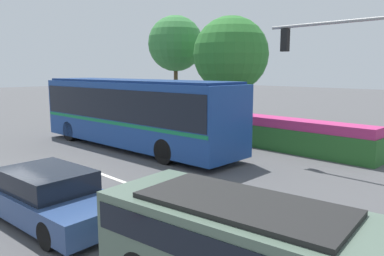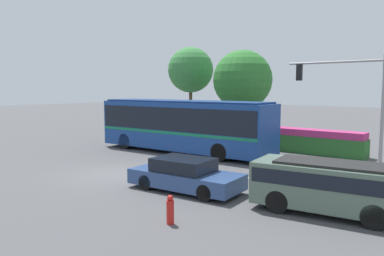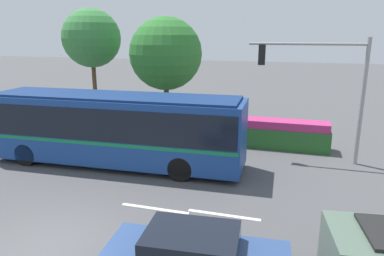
{
  "view_description": "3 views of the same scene",
  "coord_description": "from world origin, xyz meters",
  "px_view_note": "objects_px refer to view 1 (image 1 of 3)",
  "views": [
    {
      "loc": [
        12.89,
        -3.74,
        3.61
      ],
      "look_at": [
        3.0,
        6.01,
        1.45
      ],
      "focal_mm": 35.1,
      "sensor_mm": 36.0,
      "label": 1
    },
    {
      "loc": [
        13.46,
        -11.18,
        3.94
      ],
      "look_at": [
        1.45,
        3.87,
        1.9
      ],
      "focal_mm": 35.69,
      "sensor_mm": 36.0,
      "label": 2
    },
    {
      "loc": [
        6.35,
        -7.28,
        5.73
      ],
      "look_at": [
        2.45,
        5.84,
        2.11
      ],
      "focal_mm": 33.6,
      "sensor_mm": 36.0,
      "label": 3
    }
  ],
  "objects_px": {
    "suv_left_lane": "(241,243)",
    "sedan_foreground": "(49,196)",
    "traffic_light_pole": "(360,66)",
    "street_tree_left": "(176,44)",
    "street_tree_centre": "(231,54)",
    "city_bus": "(134,109)"
  },
  "relations": [
    {
      "from": "suv_left_lane",
      "to": "street_tree_left",
      "type": "height_order",
      "value": "street_tree_left"
    },
    {
      "from": "sedan_foreground",
      "to": "street_tree_left",
      "type": "distance_m",
      "value": 18.83
    },
    {
      "from": "traffic_light_pole",
      "to": "street_tree_centre",
      "type": "xyz_separation_m",
      "value": [
        -9.21,
        4.21,
        0.76
      ]
    },
    {
      "from": "suv_left_lane",
      "to": "street_tree_left",
      "type": "relative_size",
      "value": 0.66
    },
    {
      "from": "sedan_foreground",
      "to": "suv_left_lane",
      "type": "distance_m",
      "value": 5.31
    },
    {
      "from": "suv_left_lane",
      "to": "street_tree_centre",
      "type": "bearing_deg",
      "value": 122.52
    },
    {
      "from": "sedan_foreground",
      "to": "suv_left_lane",
      "type": "height_order",
      "value": "suv_left_lane"
    },
    {
      "from": "city_bus",
      "to": "street_tree_left",
      "type": "bearing_deg",
      "value": -56.12
    },
    {
      "from": "sedan_foreground",
      "to": "street_tree_centre",
      "type": "relative_size",
      "value": 0.67
    },
    {
      "from": "suv_left_lane",
      "to": "traffic_light_pole",
      "type": "distance_m",
      "value": 9.51
    },
    {
      "from": "traffic_light_pole",
      "to": "suv_left_lane",
      "type": "bearing_deg",
      "value": 102.02
    },
    {
      "from": "city_bus",
      "to": "street_tree_left",
      "type": "height_order",
      "value": "street_tree_left"
    },
    {
      "from": "city_bus",
      "to": "suv_left_lane",
      "type": "xyz_separation_m",
      "value": [
        10.8,
        -5.79,
        -0.85
      ]
    },
    {
      "from": "sedan_foreground",
      "to": "street_tree_centre",
      "type": "height_order",
      "value": "street_tree_centre"
    },
    {
      "from": "traffic_light_pole",
      "to": "city_bus",
      "type": "bearing_deg",
      "value": 19.2
    },
    {
      "from": "sedan_foreground",
      "to": "suv_left_lane",
      "type": "relative_size",
      "value": 0.94
    },
    {
      "from": "sedan_foreground",
      "to": "traffic_light_pole",
      "type": "relative_size",
      "value": 0.81
    },
    {
      "from": "street_tree_centre",
      "to": "suv_left_lane",
      "type": "bearing_deg",
      "value": -49.71
    },
    {
      "from": "suv_left_lane",
      "to": "sedan_foreground",
      "type": "bearing_deg",
      "value": -179.58
    },
    {
      "from": "street_tree_left",
      "to": "suv_left_lane",
      "type": "bearing_deg",
      "value": -39.45
    },
    {
      "from": "traffic_light_pole",
      "to": "street_tree_left",
      "type": "xyz_separation_m",
      "value": [
        -14.59,
        4.67,
        1.66
      ]
    },
    {
      "from": "city_bus",
      "to": "street_tree_centre",
      "type": "bearing_deg",
      "value": -89.89
    }
  ]
}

